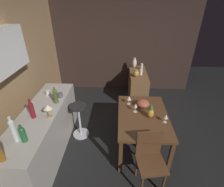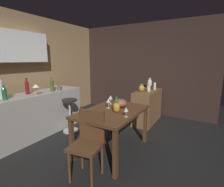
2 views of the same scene
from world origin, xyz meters
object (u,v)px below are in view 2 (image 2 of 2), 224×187
vase_brass (142,88)px  vase_ceramic_ivory (150,83)px  fruit_bowl (120,103)px  cup_white (54,87)px  sideboard_cabinet (147,106)px  pillar_candle_short (155,86)px  wine_bottle_green (4,93)px  wine_glass_left (111,97)px  pineapple_centerpiece (117,105)px  chair_near_window (88,141)px  pillar_candle_tall (149,88)px  wine_bottle_olive (52,85)px  wine_bottle_ruby (27,87)px  cup_slate (60,88)px  bar_stool (70,114)px  wine_glass_right (108,101)px  dining_table (112,115)px  wine_glass_center (126,110)px  wine_bottle_clear (1,89)px

vase_brass → vase_ceramic_ivory: (0.63, 0.00, 0.04)m
fruit_bowl → cup_white: 1.83m
sideboard_cabinet → pillar_candle_short: (0.24, -0.10, 0.50)m
wine_bottle_green → fruit_bowl: bearing=-56.8°
wine_glass_left → pineapple_centerpiece: size_ratio=0.64×
chair_near_window → pillar_candle_tall: bearing=-1.8°
wine_glass_left → wine_bottle_green: (-1.19, 1.42, 0.15)m
wine_bottle_olive → wine_bottle_ruby: wine_bottle_ruby is taller
wine_glass_left → cup_slate: size_ratio=1.35×
bar_stool → wine_bottle_ruby: size_ratio=2.23×
bar_stool → wine_glass_right: 1.19m
wine_bottle_green → chair_near_window: bearing=-85.9°
dining_table → wine_glass_right: size_ratio=7.29×
chair_near_window → wine_glass_left: (1.07, 0.28, 0.36)m
dining_table → bar_stool: bearing=78.9°
pillar_candle_short → chair_near_window: bearing=177.3°
vase_ceramic_ivory → cup_white: bearing=133.9°
bar_stool → wine_glass_center: bearing=-105.0°
vase_ceramic_ivory → dining_table: bearing=-179.3°
wine_bottle_ruby → vase_brass: bearing=-44.1°
pineapple_centerpiece → pillar_candle_tall: bearing=-0.0°
wine_bottle_ruby → vase_ceramic_ivory: size_ratio=1.21×
cup_slate → wine_bottle_green: bearing=173.8°
wine_glass_center → wine_bottle_olive: (0.26, 1.89, 0.20)m
dining_table → wine_bottle_green: size_ratio=4.95×
wine_bottle_green → cup_slate: 1.13m
wine_bottle_green → cup_white: wine_bottle_green is taller
chair_near_window → wine_bottle_olive: size_ratio=2.95×
chair_near_window → wine_bottle_ruby: size_ratio=2.76×
chair_near_window → wine_glass_right: size_ratio=5.18×
dining_table → cup_white: cup_white is taller
wine_glass_center → pineapple_centerpiece: size_ratio=0.56×
cup_white → pillar_candle_short: pillar_candle_short is taller
sideboard_cabinet → wine_glass_left: 1.44m
vase_ceramic_ivory → pillar_candle_tall: bearing=-164.6°
fruit_bowl → wine_bottle_olive: 1.60m
wine_glass_center → cup_slate: bearing=76.4°
bar_stool → wine_bottle_green: (-1.08, 0.44, 0.63)m
wine_bottle_clear → cup_white: (1.20, 0.03, -0.14)m
wine_glass_left → wine_bottle_green: bearing=129.9°
wine_bottle_clear → fruit_bowl: bearing=-58.8°
dining_table → cup_slate: (0.28, 1.54, 0.29)m
pineapple_centerpiece → vase_brass: bearing=5.0°
cup_slate → wine_glass_right: bearing=-97.5°
chair_near_window → cup_white: cup_white is taller
sideboard_cabinet → pillar_candle_tall: (-0.09, -0.05, 0.48)m
dining_table → wine_glass_left: 0.47m
wine_glass_right → vase_brass: vase_brass is taller
pillar_candle_short → fruit_bowl: bearing=175.1°
wine_glass_right → wine_bottle_clear: (-0.92, 1.64, 0.21)m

